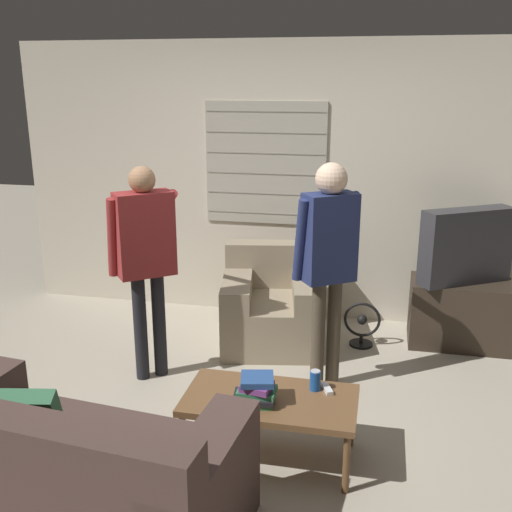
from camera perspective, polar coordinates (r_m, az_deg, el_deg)
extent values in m
plane|color=#B2A893|center=(4.16, -1.80, -15.55)|extent=(16.00, 16.00, 0.00)
cube|color=beige|center=(5.59, 3.08, 6.92)|extent=(5.20, 0.06, 2.55)
cube|color=#A8A393|center=(5.56, 0.89, 8.80)|extent=(1.12, 0.02, 1.12)
cube|color=gray|center=(5.63, 0.84, 4.08)|extent=(1.10, 0.00, 0.01)
cube|color=gray|center=(5.60, 0.85, 5.95)|extent=(1.10, 0.00, 0.01)
cube|color=gray|center=(5.57, 0.86, 7.83)|extent=(1.10, 0.00, 0.01)
cube|color=gray|center=(5.54, 0.87, 9.74)|extent=(1.10, 0.00, 0.01)
cube|color=gray|center=(5.52, 0.88, 11.66)|extent=(1.10, 0.00, 0.01)
cube|color=gray|center=(5.51, 0.88, 13.59)|extent=(1.10, 0.00, 0.01)
cube|color=#4C3833|center=(3.37, -16.83, -20.51)|extent=(1.76, 1.06, 0.44)
cube|color=#4C3833|center=(2.92, -21.49, -17.40)|extent=(1.69, 0.38, 0.40)
cube|color=#4C3833|center=(2.88, -4.86, -19.05)|extent=(0.33, 0.90, 0.20)
cube|color=#38704C|center=(3.38, -21.08, -14.32)|extent=(0.39, 0.28, 0.37)
cube|color=gray|center=(5.19, 1.51, -6.16)|extent=(0.97, 1.00, 0.41)
cube|color=gray|center=(5.36, 1.56, -0.77)|extent=(0.85, 0.35, 0.40)
cube|color=gray|center=(5.09, 4.86, -3.07)|extent=(0.39, 0.89, 0.19)
cube|color=gray|center=(5.09, -1.79, -3.01)|extent=(0.39, 0.89, 0.19)
cube|color=brown|center=(3.64, 1.36, -13.57)|extent=(1.02, 0.54, 0.04)
cylinder|color=brown|center=(4.03, -4.81, -13.73)|extent=(0.04, 0.04, 0.37)
cylinder|color=brown|center=(3.89, 9.06, -15.07)|extent=(0.04, 0.04, 0.37)
cylinder|color=brown|center=(3.66, -6.96, -17.23)|extent=(0.04, 0.04, 0.37)
cylinder|color=brown|center=(3.51, 8.60, -18.96)|extent=(0.04, 0.04, 0.37)
cube|color=#33281E|center=(5.42, 18.81, -5.19)|extent=(0.83, 0.45, 0.57)
cube|color=#2D2D33|center=(5.24, 19.41, 0.89)|extent=(0.78, 0.59, 0.63)
cube|color=#3D4738|center=(5.32, 18.73, 1.18)|extent=(0.59, 0.36, 0.51)
cylinder|color=black|center=(4.61, -10.95, -6.74)|extent=(0.10, 0.10, 0.82)
cylinder|color=black|center=(4.65, -9.20, -6.46)|extent=(0.10, 0.10, 0.82)
cube|color=maroon|center=(4.40, -10.54, 2.06)|extent=(0.45, 0.41, 0.62)
sphere|color=#A87A56|center=(4.32, -10.82, 7.15)|extent=(0.19, 0.19, 0.19)
cylinder|color=maroon|center=(4.39, -13.53, 1.70)|extent=(0.15, 0.17, 0.59)
cylinder|color=maroon|center=(4.66, -8.82, 4.57)|extent=(0.39, 0.46, 0.37)
cube|color=white|center=(4.93, -9.64, 3.37)|extent=(0.09, 0.09, 0.12)
cylinder|color=#4C4233|center=(4.41, 5.91, -7.55)|extent=(0.10, 0.10, 0.83)
cylinder|color=#4C4233|center=(4.47, 7.40, -7.27)|extent=(0.10, 0.10, 0.83)
cube|color=navy|center=(4.19, 6.99, 1.74)|extent=(0.41, 0.37, 0.63)
sphere|color=beige|center=(4.11, 7.20, 7.31)|extent=(0.22, 0.22, 0.22)
cylinder|color=navy|center=(4.15, 4.23, 1.48)|extent=(0.15, 0.17, 0.60)
cylinder|color=navy|center=(4.48, 7.73, 4.59)|extent=(0.37, 0.50, 0.34)
cube|color=white|center=(4.74, 6.11, 3.60)|extent=(0.08, 0.09, 0.13)
cube|color=#33754C|center=(3.57, -0.18, -13.63)|extent=(0.24, 0.21, 0.02)
cube|color=black|center=(3.55, -0.21, -13.29)|extent=(0.25, 0.20, 0.03)
cube|color=#33754C|center=(3.54, 0.09, -12.76)|extent=(0.22, 0.16, 0.03)
cube|color=#75387F|center=(3.52, 0.09, -12.33)|extent=(0.19, 0.17, 0.04)
cube|color=#284C89|center=(3.52, 0.12, -11.68)|extent=(0.22, 0.21, 0.04)
cylinder|color=#194C9E|center=(3.69, 5.66, -11.72)|extent=(0.07, 0.07, 0.12)
cylinder|color=silver|center=(3.66, 5.69, -10.85)|extent=(0.06, 0.06, 0.00)
cube|color=white|center=(3.71, 6.78, -12.44)|extent=(0.09, 0.14, 0.02)
cylinder|color=black|center=(5.30, 9.96, -8.24)|extent=(0.20, 0.20, 0.02)
cylinder|color=black|center=(5.28, 9.98, -7.79)|extent=(0.03, 0.03, 0.07)
torus|color=black|center=(5.21, 10.08, -5.99)|extent=(0.31, 0.02, 0.31)
sphere|color=black|center=(5.21, 10.08, -5.99)|extent=(0.09, 0.09, 0.09)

